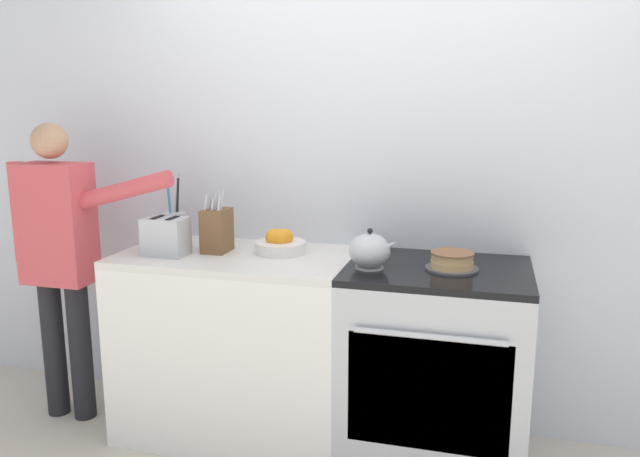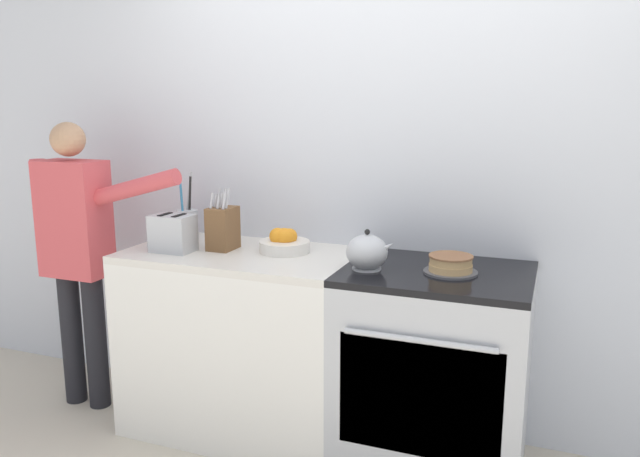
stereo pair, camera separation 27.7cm
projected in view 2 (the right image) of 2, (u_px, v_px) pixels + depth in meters
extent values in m
cube|color=silver|center=(396.00, 168.00, 2.98)|extent=(8.00, 0.04, 2.60)
cube|color=white|center=(243.00, 344.00, 3.08)|extent=(1.10, 0.64, 0.87)
cube|color=silver|center=(240.00, 255.00, 2.99)|extent=(1.10, 0.64, 0.03)
cube|color=#B7BABF|center=(433.00, 373.00, 2.74)|extent=(0.79, 0.64, 0.88)
cube|color=black|center=(418.00, 399.00, 2.45)|extent=(0.65, 0.01, 0.48)
cylinder|color=#B7BABF|center=(419.00, 341.00, 2.38)|extent=(0.59, 0.02, 0.02)
cube|color=black|center=(437.00, 274.00, 2.65)|extent=(0.79, 0.64, 0.03)
cylinder|color=#4C4C51|center=(450.00, 272.00, 2.61)|extent=(0.23, 0.23, 0.01)
cylinder|color=tan|center=(451.00, 267.00, 2.60)|extent=(0.18, 0.18, 0.03)
cylinder|color=tan|center=(451.00, 261.00, 2.60)|extent=(0.18, 0.18, 0.03)
cylinder|color=brown|center=(451.00, 256.00, 2.59)|extent=(0.18, 0.18, 0.01)
cylinder|color=#B7BABF|center=(367.00, 268.00, 2.67)|extent=(0.13, 0.13, 0.01)
ellipsoid|color=#B7BABF|center=(367.00, 252.00, 2.65)|extent=(0.18, 0.18, 0.15)
cone|color=#B7BABF|center=(386.00, 248.00, 2.62)|extent=(0.09, 0.04, 0.08)
sphere|color=black|center=(367.00, 232.00, 2.64)|extent=(0.02, 0.02, 0.02)
cube|color=brown|center=(223.00, 228.00, 3.01)|extent=(0.11, 0.15, 0.21)
cylinder|color=#B2B2B7|center=(212.00, 201.00, 2.96)|extent=(0.01, 0.04, 0.08)
cylinder|color=#B2B2B7|center=(218.00, 203.00, 2.95)|extent=(0.01, 0.03, 0.06)
cylinder|color=#B2B2B7|center=(224.00, 201.00, 2.94)|extent=(0.01, 0.04, 0.08)
cylinder|color=#B2B2B7|center=(215.00, 201.00, 3.00)|extent=(0.01, 0.03, 0.07)
cylinder|color=#B2B2B7|center=(221.00, 200.00, 2.98)|extent=(0.01, 0.04, 0.08)
cylinder|color=#B2B2B7|center=(227.00, 198.00, 2.96)|extent=(0.01, 0.04, 0.10)
cylinder|color=#B2B2B7|center=(219.00, 197.00, 3.02)|extent=(0.01, 0.04, 0.09)
cylinder|color=#B2B2B7|center=(225.00, 198.00, 3.01)|extent=(0.01, 0.04, 0.09)
cylinder|color=#B7BABF|center=(187.00, 224.00, 3.27)|extent=(0.11, 0.11, 0.15)
cylinder|color=teal|center=(182.00, 202.00, 3.24)|extent=(0.05, 0.05, 0.28)
cylinder|color=black|center=(190.00, 202.00, 3.27)|extent=(0.04, 0.02, 0.27)
cylinder|color=#B7BABF|center=(188.00, 199.00, 3.27)|extent=(0.06, 0.02, 0.30)
cylinder|color=silver|center=(285.00, 246.00, 2.97)|extent=(0.24, 0.24, 0.05)
sphere|color=orange|center=(286.00, 237.00, 2.95)|extent=(0.08, 0.08, 0.08)
sphere|color=orange|center=(278.00, 236.00, 2.96)|extent=(0.08, 0.08, 0.08)
sphere|color=orange|center=(284.00, 237.00, 2.95)|extent=(0.08, 0.08, 0.08)
sphere|color=orange|center=(289.00, 236.00, 2.97)|extent=(0.08, 0.08, 0.08)
cube|color=#B7BABF|center=(173.00, 233.00, 2.97)|extent=(0.19, 0.14, 0.18)
cube|color=black|center=(165.00, 214.00, 2.97)|extent=(0.02, 0.10, 0.00)
cube|color=black|center=(179.00, 215.00, 2.94)|extent=(0.02, 0.10, 0.00)
cube|color=black|center=(154.00, 225.00, 3.00)|extent=(0.02, 0.02, 0.01)
cylinder|color=black|center=(72.00, 338.00, 3.36)|extent=(0.11, 0.11, 0.72)
cylinder|color=black|center=(96.00, 342.00, 3.30)|extent=(0.11, 0.11, 0.72)
cube|color=#D14C51|center=(74.00, 219.00, 3.20)|extent=(0.34, 0.20, 0.60)
cylinder|color=#D14C51|center=(42.00, 208.00, 3.26)|extent=(0.08, 0.08, 0.51)
cylinder|color=#D14C51|center=(135.00, 188.00, 3.03)|extent=(0.51, 0.08, 0.21)
sphere|color=tan|center=(68.00, 139.00, 3.12)|extent=(0.17, 0.17, 0.17)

